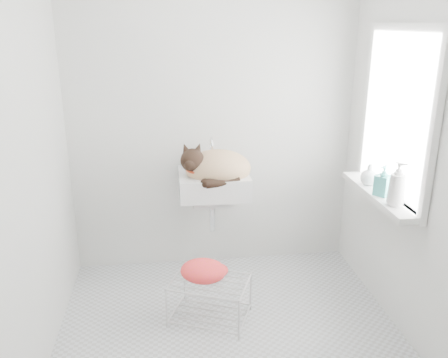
{
  "coord_description": "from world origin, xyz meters",
  "views": [
    {
      "loc": [
        -0.35,
        -2.51,
        1.9
      ],
      "look_at": [
        0.02,
        0.5,
        0.88
      ],
      "focal_mm": 37.4,
      "sensor_mm": 36.0,
      "label": 1
    }
  ],
  "objects": [
    {
      "name": "wire_rack",
      "position": [
        -0.11,
        0.17,
        0.15
      ],
      "size": [
        0.58,
        0.5,
        0.29
      ],
      "primitive_type": "cube",
      "rotation": [
        0.0,
        0.0,
        -0.4
      ],
      "color": "silver",
      "rests_on": "floor"
    },
    {
      "name": "left_wall",
      "position": [
        -1.1,
        0.0,
        1.25
      ],
      "size": [
        0.02,
        2.0,
        2.5
      ],
      "primitive_type": "cube",
      "color": "silver",
      "rests_on": "ground"
    },
    {
      "name": "towel",
      "position": [
        -0.15,
        0.19,
        0.32
      ],
      "size": [
        0.36,
        0.3,
        0.13
      ],
      "primitive_type": "ellipsoid",
      "rotation": [
        0.0,
        0.0,
        -0.3
      ],
      "color": "#D74901",
      "rests_on": "wire_rack"
    },
    {
      "name": "bottle_c",
      "position": [
        1.0,
        0.35,
        0.85
      ],
      "size": [
        0.16,
        0.16,
        0.15
      ],
      "primitive_type": "imported",
      "rotation": [
        0.0,
        0.0,
        0.57
      ],
      "color": "white",
      "rests_on": "windowsill"
    },
    {
      "name": "windowsill",
      "position": [
        1.01,
        0.2,
        0.83
      ],
      "size": [
        0.16,
        0.88,
        0.04
      ],
      "primitive_type": "cube",
      "color": "white",
      "rests_on": "right_wall"
    },
    {
      "name": "bottle_a",
      "position": [
        1.0,
        -0.04,
        0.85
      ],
      "size": [
        0.12,
        0.12,
        0.23
      ],
      "primitive_type": "imported",
      "rotation": [
        0.0,
        0.0,
        0.66
      ],
      "color": "white",
      "rests_on": "windowsill"
    },
    {
      "name": "sink",
      "position": [
        -0.03,
        0.74,
        0.85
      ],
      "size": [
        0.51,
        0.44,
        0.2
      ],
      "primitive_type": "cube",
      "color": "white",
      "rests_on": "back_wall"
    },
    {
      "name": "cat",
      "position": [
        -0.01,
        0.72,
        0.89
      ],
      "size": [
        0.53,
        0.45,
        0.32
      ],
      "rotation": [
        0.0,
        0.0,
        -0.12
      ],
      "color": "tan",
      "rests_on": "sink"
    },
    {
      "name": "faucet",
      "position": [
        -0.03,
        0.92,
        0.99
      ],
      "size": [
        0.18,
        0.13,
        0.18
      ],
      "primitive_type": null,
      "color": "silver",
      "rests_on": "sink"
    },
    {
      "name": "back_wall",
      "position": [
        0.0,
        1.0,
        1.25
      ],
      "size": [
        2.2,
        0.02,
        2.5
      ],
      "primitive_type": "cube",
      "color": "silver",
      "rests_on": "ground"
    },
    {
      "name": "window_glass",
      "position": [
        1.09,
        0.2,
        1.35
      ],
      "size": [
        0.01,
        0.8,
        1.0
      ],
      "primitive_type": "cube",
      "color": "white",
      "rests_on": "right_wall"
    },
    {
      "name": "window_frame",
      "position": [
        1.07,
        0.2,
        1.35
      ],
      "size": [
        0.04,
        0.9,
        1.1
      ],
      "primitive_type": "cube",
      "color": "white",
      "rests_on": "right_wall"
    },
    {
      "name": "right_wall",
      "position": [
        1.1,
        0.0,
        1.25
      ],
      "size": [
        0.02,
        2.0,
        2.5
      ],
      "primitive_type": "cube",
      "color": "silver",
      "rests_on": "ground"
    },
    {
      "name": "bottle_b",
      "position": [
        1.0,
        0.14,
        0.85
      ],
      "size": [
        0.13,
        0.13,
        0.2
      ],
      "primitive_type": "imported",
      "rotation": [
        0.0,
        0.0,
        5.34
      ],
      "color": "teal",
      "rests_on": "windowsill"
    },
    {
      "name": "floor",
      "position": [
        0.0,
        0.0,
        0.0
      ],
      "size": [
        2.2,
        2.0,
        0.02
      ],
      "primitive_type": "cube",
      "color": "silver",
      "rests_on": "ground"
    }
  ]
}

